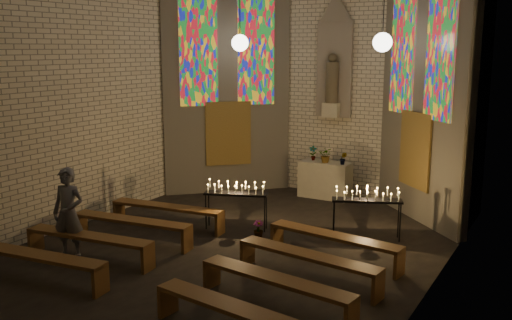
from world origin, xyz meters
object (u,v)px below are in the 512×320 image
(aisle_flower_pot, at_px, (258,229))
(visitor, at_px, (69,213))
(altar, at_px, (325,180))
(votive_stand_left, at_px, (236,190))
(votive_stand_right, at_px, (367,197))

(aisle_flower_pot, xyz_separation_m, visitor, (-2.63, -2.88, 0.71))
(altar, xyz_separation_m, visitor, (-2.53, -6.76, 0.40))
(aisle_flower_pot, bearing_deg, visitor, -132.45)
(visitor, bearing_deg, votive_stand_left, 45.56)
(aisle_flower_pot, xyz_separation_m, votive_stand_right, (2.05, 1.12, 0.75))
(visitor, bearing_deg, altar, 55.87)
(votive_stand_right, bearing_deg, visitor, -163.40)
(votive_stand_left, height_order, votive_stand_right, votive_stand_right)
(votive_stand_left, xyz_separation_m, votive_stand_right, (2.80, 0.84, 0.03))
(votive_stand_left, relative_size, votive_stand_right, 0.98)
(aisle_flower_pot, height_order, visitor, visitor)
(altar, bearing_deg, votive_stand_right, -51.93)
(altar, height_order, votive_stand_right, votive_stand_right)
(altar, xyz_separation_m, aisle_flower_pot, (0.11, -3.88, -0.31))
(aisle_flower_pot, bearing_deg, votive_stand_left, 159.25)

